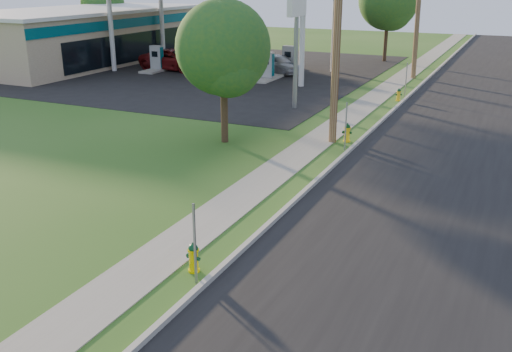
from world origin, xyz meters
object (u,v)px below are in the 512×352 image
Objects in this scene: fuel_pump_se at (289,62)px; tree_back at (103,4)px; price_pylon at (297,3)px; tree_lot at (390,2)px; hydrant_mid at (347,133)px; fuel_pump_sw at (185,55)px; tree_verge at (224,52)px; utility_pole_far at (418,7)px; hydrant_near at (193,257)px; car_red at (175,60)px; utility_pole_mid at (338,23)px; hydrant_far at (399,95)px; fuel_pump_nw at (157,62)px; car_silver at (278,64)px; fuel_pump_ne at (267,69)px.

fuel_pump_se is 0.50× the size of tree_back.
price_pylon is 0.93× the size of tree_lot.
hydrant_mid is at bearing -80.60° from tree_lot.
tree_verge is at bearing -54.01° from fuel_pump_sw.
utility_pole_far is 1.39× the size of price_pylon.
fuel_pump_se is 4.17× the size of hydrant_near.
tree_verge reaches higher than car_red.
hydrant_near is (0.51, -12.34, -4.58)m from utility_pole_mid.
fuel_pump_se is at bearing 0.00° from fuel_pump_sw.
car_red is at bearing 146.73° from price_pylon.
utility_pole_far is 13.11m from price_pylon.
hydrant_near is 22.18m from hydrant_far.
fuel_pump_nw is 17.63m from tree_back.
fuel_pump_nw is 0.77× the size of car_silver.
utility_pole_mid is 3.06× the size of fuel_pump_se.
hydrant_mid is at bearing -42.12° from fuel_pump_sw.
fuel_pump_nw is 4.43× the size of hydrant_far.
price_pylon is at bearing -137.00° from hydrant_far.
tree_back is 8.90× the size of hydrant_far.
fuel_pump_nw reaches higher than hydrant_near.
utility_pole_mid reaches higher than fuel_pump_sw.
hydrant_far is at bearing -23.40° from tree_back.
fuel_pump_se is 12.02m from hydrant_far.
hydrant_near is (31.94, -36.10, -3.76)m from tree_back.
tree_back is at bearing 153.44° from fuel_pump_sw.
price_pylon is 16.32m from car_red.
tree_back is (-27.82, -1.69, -0.61)m from tree_lot.
utility_pole_mid is at bearing -81.93° from tree_lot.
utility_pole_far is at bearing 91.79° from hydrant_mid.
car_silver is (-0.44, 2.96, -0.02)m from fuel_pump_ne.
tree_verge is 8.24× the size of hydrant_far.
fuel_pump_nw is 1.42m from car_red.
fuel_pump_ne is 1.00× the size of fuel_pump_sw.
hydrant_near is at bearing -69.63° from fuel_pump_ne.
fuel_pump_nw is 0.54× the size of tree_verge.
hydrant_far is at bearing 89.37° from hydrant_near.
tree_verge is at bearing -112.38° from hydrant_far.
hydrant_mid is at bearing -122.66° from car_red.
car_red is at bearing -166.99° from utility_pole_far.
utility_pole_far reaches higher than tree_lot.
tree_verge is at bearing -154.27° from utility_pole_mid.
tree_back is at bearing 94.86° from car_silver.
price_pylon is 19.97m from tree_lot.
car_silver reaches higher than hydrant_far.
tree_verge reaches higher than hydrant_mid.
fuel_pump_se reaches higher than car_silver.
fuel_pump_ne is 0.50× the size of tree_back.
hydrant_mid is 1.13× the size of hydrant_far.
fuel_pump_sw is 34.64m from hydrant_near.
hydrant_mid reaches higher than hydrant_far.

